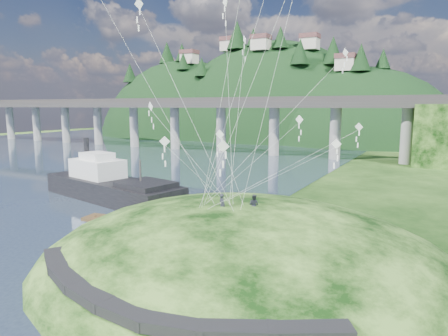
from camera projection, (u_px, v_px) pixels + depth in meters
The scene contains 9 objects.
ground at pixel (150, 254), 34.29m from camera, with size 320.00×320.00×0.00m, color black.
grass_hill at pixel (243, 281), 32.45m from camera, with size 36.00×32.00×13.00m.
footpath at pixel (142, 299), 21.98m from camera, with size 22.29×5.84×0.83m.
bridge at pixel (239, 117), 106.08m from camera, with size 160.00×11.00×15.00m.
far_ridge at pixel (259, 156), 161.99m from camera, with size 153.00×70.00×94.50m.
work_barge at pixel (110, 185), 54.23m from camera, with size 24.09×10.91×8.15m.
wooden_dock at pixel (142, 224), 41.70m from camera, with size 14.33×3.99×1.01m.
kite_flyers at pixel (241, 194), 30.86m from camera, with size 3.01×2.00×1.93m.
kite_swarm at pixel (252, 42), 29.60m from camera, with size 18.78×16.13×19.56m.
Camera 1 is at (21.35, -25.64, 12.60)m, focal length 32.00 mm.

